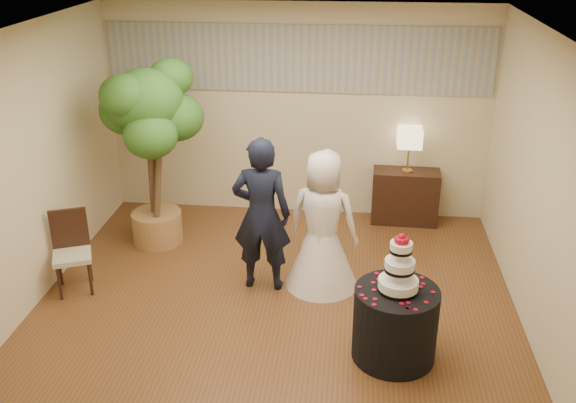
# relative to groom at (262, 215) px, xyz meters

# --- Properties ---
(floor) EXTENTS (5.00, 5.00, 0.00)m
(floor) POSITION_rel_groom_xyz_m (0.19, -0.46, -0.86)
(floor) COLOR brown
(floor) RESTS_ON ground
(ceiling) EXTENTS (5.00, 5.00, 0.00)m
(ceiling) POSITION_rel_groom_xyz_m (0.19, -0.46, 1.94)
(ceiling) COLOR white
(ceiling) RESTS_ON wall_back
(wall_back) EXTENTS (5.00, 0.06, 2.80)m
(wall_back) POSITION_rel_groom_xyz_m (0.19, 2.04, 0.54)
(wall_back) COLOR beige
(wall_back) RESTS_ON ground
(wall_front) EXTENTS (5.00, 0.06, 2.80)m
(wall_front) POSITION_rel_groom_xyz_m (0.19, -2.96, 0.54)
(wall_front) COLOR beige
(wall_front) RESTS_ON ground
(wall_left) EXTENTS (0.06, 5.00, 2.80)m
(wall_left) POSITION_rel_groom_xyz_m (-2.31, -0.46, 0.54)
(wall_left) COLOR beige
(wall_left) RESTS_ON ground
(wall_right) EXTENTS (0.06, 5.00, 2.80)m
(wall_right) POSITION_rel_groom_xyz_m (2.69, -0.46, 0.54)
(wall_right) COLOR beige
(wall_right) RESTS_ON ground
(mural_border) EXTENTS (4.90, 0.02, 0.85)m
(mural_border) POSITION_rel_groom_xyz_m (0.19, 2.02, 1.24)
(mural_border) COLOR #9B9C94
(mural_border) RESTS_ON wall_back
(groom) EXTENTS (0.64, 0.43, 1.72)m
(groom) POSITION_rel_groom_xyz_m (0.00, 0.00, 0.00)
(groom) COLOR black
(groom) RESTS_ON floor
(bride) EXTENTS (0.95, 0.95, 1.56)m
(bride) POSITION_rel_groom_xyz_m (0.64, 0.09, -0.08)
(bride) COLOR white
(bride) RESTS_ON floor
(cake_table) EXTENTS (0.92, 0.92, 0.70)m
(cake_table) POSITION_rel_groom_xyz_m (1.38, -1.12, -0.51)
(cake_table) COLOR black
(cake_table) RESTS_ON floor
(wedding_cake) EXTENTS (0.36, 0.36, 0.56)m
(wedding_cake) POSITION_rel_groom_xyz_m (1.38, -1.12, 0.13)
(wedding_cake) COLOR white
(wedding_cake) RESTS_ON cake_table
(console) EXTENTS (0.87, 0.41, 0.72)m
(console) POSITION_rel_groom_xyz_m (1.64, 1.82, -0.50)
(console) COLOR black
(console) RESTS_ON floor
(table_lamp) EXTENTS (0.31, 0.31, 0.58)m
(table_lamp) POSITION_rel_groom_xyz_m (1.64, 1.82, 0.15)
(table_lamp) COLOR beige
(table_lamp) RESTS_ON console
(ficus_tree) EXTENTS (1.26, 1.26, 2.30)m
(ficus_tree) POSITION_rel_groom_xyz_m (-1.45, 0.91, 0.29)
(ficus_tree) COLOR #326620
(ficus_tree) RESTS_ON floor
(side_chair) EXTENTS (0.54, 0.55, 0.89)m
(side_chair) POSITION_rel_groom_xyz_m (-2.01, -0.31, -0.41)
(side_chair) COLOR black
(side_chair) RESTS_ON floor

